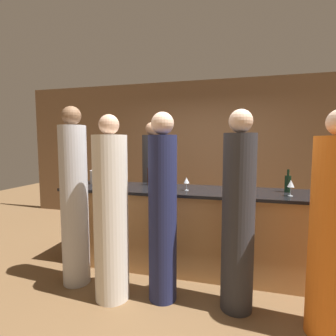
% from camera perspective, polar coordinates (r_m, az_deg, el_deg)
% --- Properties ---
extents(ground_plane, '(14.00, 14.00, 0.00)m').
position_cam_1_polar(ground_plane, '(3.60, 4.18, -20.60)').
color(ground_plane, brown).
extents(back_wall, '(8.00, 0.06, 2.80)m').
position_cam_1_polar(back_wall, '(5.28, 8.50, 3.45)').
color(back_wall, brown).
rests_on(back_wall, ground_plane).
extents(bar_counter, '(3.22, 0.75, 1.01)m').
position_cam_1_polar(bar_counter, '(3.41, 4.24, -12.95)').
color(bar_counter, '#B27F4C').
rests_on(bar_counter, ground_plane).
extents(bartender, '(0.30, 0.30, 1.90)m').
position_cam_1_polar(bartender, '(4.15, -3.50, -4.05)').
color(bartender, '#2D2D33').
rests_on(bartender, ground_plane).
extents(guest_0, '(0.28, 0.28, 1.88)m').
position_cam_1_polar(guest_0, '(2.63, -1.18, -9.57)').
color(guest_0, '#1E234C').
rests_on(guest_0, ground_plane).
extents(guest_1, '(0.30, 0.30, 1.98)m').
position_cam_1_polar(guest_1, '(3.10, -19.71, -6.85)').
color(guest_1, '#B2B2B7').
rests_on(guest_1, ground_plane).
extents(guest_2, '(0.36, 0.36, 1.85)m').
position_cam_1_polar(guest_2, '(2.53, 32.40, -12.08)').
color(guest_2, orange).
rests_on(guest_2, ground_plane).
extents(guest_3, '(0.34, 0.34, 1.86)m').
position_cam_1_polar(guest_3, '(2.71, -12.32, -9.98)').
color(guest_3, silver).
rests_on(guest_3, ground_plane).
extents(guest_4, '(0.30, 0.30, 1.89)m').
position_cam_1_polar(guest_4, '(2.56, 15.04, -10.33)').
color(guest_4, '#2D2D33').
rests_on(guest_4, ground_plane).
extents(wine_bottle_0, '(0.07, 0.07, 0.27)m').
position_cam_1_polar(wine_bottle_0, '(3.37, 24.62, -3.06)').
color(wine_bottle_0, black).
rests_on(wine_bottle_0, bar_counter).
extents(wine_bottle_1, '(0.08, 0.08, 0.32)m').
position_cam_1_polar(wine_bottle_1, '(3.60, -3.93, -1.73)').
color(wine_bottle_1, black).
rests_on(wine_bottle_1, bar_counter).
extents(ice_bucket, '(0.16, 0.16, 0.19)m').
position_cam_1_polar(ice_bucket, '(3.85, -15.47, -1.89)').
color(ice_bucket, silver).
rests_on(ice_bucket, bar_counter).
extents(wine_glass_0, '(0.07, 0.07, 0.16)m').
position_cam_1_polar(wine_glass_0, '(3.19, 4.01, -2.79)').
color(wine_glass_0, silver).
rests_on(wine_glass_0, bar_counter).
extents(wine_glass_1, '(0.08, 0.08, 0.15)m').
position_cam_1_polar(wine_glass_1, '(2.91, 15.78, -3.81)').
color(wine_glass_1, silver).
rests_on(wine_glass_1, bar_counter).
extents(wine_glass_2, '(0.07, 0.07, 0.18)m').
position_cam_1_polar(wine_glass_2, '(3.14, 25.17, -3.18)').
color(wine_glass_2, silver).
rests_on(wine_glass_2, bar_counter).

